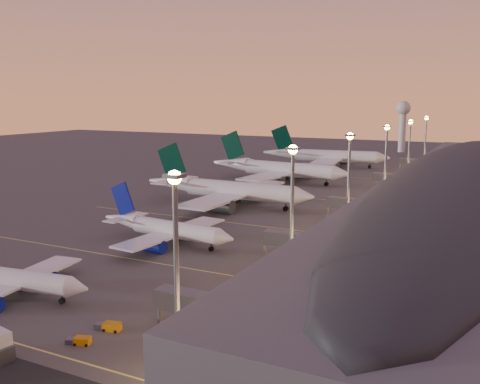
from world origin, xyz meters
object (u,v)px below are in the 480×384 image
airliner_wide_near (226,190)px  airliner_wide_mid (277,169)px  airliner_narrow_north (165,229)px  airliner_narrow_south (4,278)px  baggage_tug_b (109,327)px  radar_tower (403,118)px  airliner_wide_far (325,156)px  baggage_tug_a (80,341)px

airliner_wide_near → airliner_wide_mid: (-4.40, 53.27, 0.24)m
airliner_narrow_north → airliner_wide_near: size_ratio=0.64×
airliner_narrow_south → airliner_wide_mid: airliner_wide_mid is taller
airliner_narrow_north → baggage_tug_b: size_ratio=9.20×
radar_tower → airliner_wide_far: bearing=-102.7°
baggage_tug_b → airliner_narrow_north: bearing=104.0°
baggage_tug_a → baggage_tug_b: bearing=64.3°
airliner_narrow_south → baggage_tug_b: size_ratio=8.22×
airliner_narrow_north → radar_tower: bearing=92.7°
airliner_wide_mid → radar_tower: (23.45, 149.98, 16.59)m
airliner_narrow_south → airliner_narrow_north: 41.97m
airliner_wide_near → baggage_tug_b: size_ratio=14.40×
radar_tower → airliner_wide_near: bearing=-95.4°
airliner_narrow_south → airliner_wide_far: 198.99m
airliner_wide_far → radar_tower: size_ratio=2.00×
airliner_narrow_south → airliner_wide_far: airliner_wide_far is taller
airliner_narrow_north → baggage_tug_a: 53.98m
radar_tower → baggage_tug_b: radar_tower is taller
airliner_narrow_north → airliner_wide_near: (-9.07, 47.70, 1.44)m
airliner_wide_near → radar_tower: bearing=85.8°
radar_tower → baggage_tug_a: bearing=-88.1°
airliner_wide_near → baggage_tug_a: (28.95, -97.80, -4.57)m
radar_tower → baggage_tug_a: size_ratio=8.66×
airliner_narrow_north → baggage_tug_b: (20.52, -44.55, -3.05)m
airliner_wide_far → radar_tower: radar_tower is taller
airliner_narrow_south → radar_tower: (15.48, 292.56, 18.66)m
radar_tower → airliner_narrow_north: bearing=-92.3°
airliner_narrow_south → airliner_narrow_north: size_ratio=0.89×
baggage_tug_b → airliner_narrow_south: bearing=162.8°
airliner_narrow_north → radar_tower: size_ratio=1.20×
airliner_wide_mid → baggage_tug_a: bearing=-71.9°
airliner_narrow_north → radar_tower: 251.82m
airliner_narrow_south → airliner_wide_near: 89.40m
airliner_narrow_north → airliner_wide_far: airliner_wide_far is taller
airliner_narrow_north → airliner_wide_near: bearing=105.8°
radar_tower → baggage_tug_a: radar_tower is taller
airliner_wide_mid → airliner_wide_far: size_ratio=0.99×
airliner_wide_near → airliner_wide_mid: size_ratio=0.95×
radar_tower → baggage_tug_b: size_ratio=7.66×
airliner_wide_mid → airliner_wide_far: bearing=93.2°
radar_tower → baggage_tug_b: bearing=-88.0°
airliner_narrow_south → airliner_wide_near: bearing=84.9°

